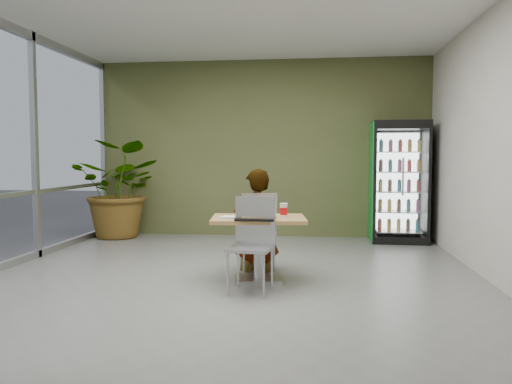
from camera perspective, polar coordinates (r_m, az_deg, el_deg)
ground at (r=5.82m, az=-3.21°, el=-10.38°), size 7.00×7.00×0.00m
room_envelope at (r=5.64m, az=-3.27°, el=5.57°), size 6.00×7.00×3.20m
dining_table at (r=5.82m, az=0.28°, el=-4.96°), size 1.16×0.87×0.75m
chair_far at (r=6.31m, az=0.25°, el=-3.82°), size 0.54×0.54×1.00m
chair_near at (r=5.40m, az=-0.36°, el=-5.07°), size 0.50×0.51×1.01m
seated_woman at (r=6.37m, az=0.06°, el=-4.53°), size 0.67×0.52×1.60m
pizza_plate at (r=5.80m, az=0.33°, el=-2.71°), size 0.26×0.21×0.03m
soda_cup at (r=5.78m, az=3.18°, el=-2.12°), size 0.09×0.09×0.16m
napkin_stack at (r=5.71m, az=-3.12°, el=-2.88°), size 0.18×0.18×0.02m
cafeteria_tray at (r=5.54m, az=-0.03°, el=-3.07°), size 0.43×0.32×0.02m
beverage_fridge at (r=8.82m, az=16.00°, el=1.12°), size 0.95×0.73×2.05m
potted_plant at (r=9.28m, az=-15.16°, el=0.29°), size 1.65×1.45×1.73m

